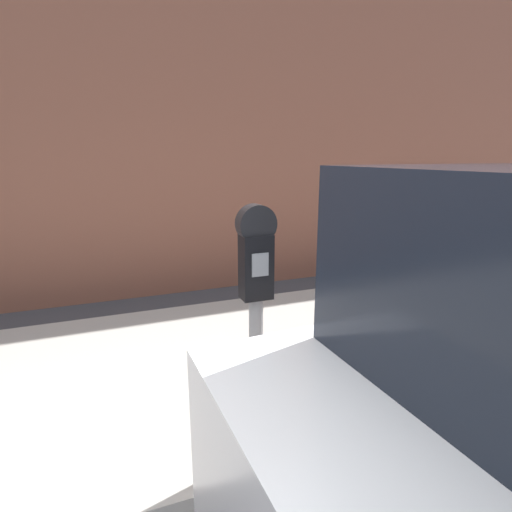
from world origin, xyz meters
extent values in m
cube|color=#BCB7AD|center=(0.00, 2.20, 0.07)|extent=(24.00, 2.80, 0.15)
cube|color=#935642|center=(0.00, 4.67, 3.28)|extent=(24.00, 0.30, 6.56)
cylinder|color=gray|center=(0.59, 0.96, 0.66)|extent=(0.08, 0.08, 1.02)
cube|color=black|center=(0.59, 0.96, 1.34)|extent=(0.16, 0.11, 0.35)
cube|color=gray|center=(0.59, 0.90, 1.37)|extent=(0.09, 0.01, 0.12)
cylinder|color=black|center=(0.59, 0.96, 1.57)|extent=(0.20, 0.09, 0.20)
cylinder|color=black|center=(1.03, 0.52, 0.32)|extent=(0.66, 0.25, 0.65)
camera|label=1|loc=(-0.14, -0.95, 1.91)|focal=28.00mm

